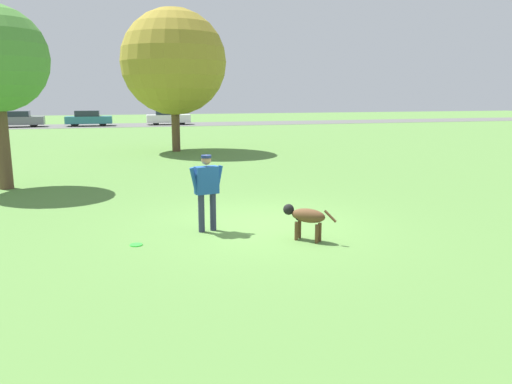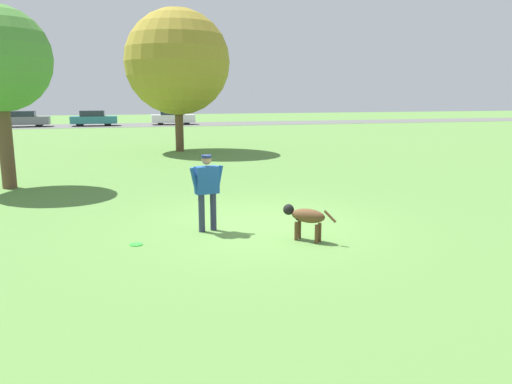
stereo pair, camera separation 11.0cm
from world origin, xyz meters
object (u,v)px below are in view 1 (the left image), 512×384
at_px(tree_mid_center, 174,62).
at_px(parked_car_white, 168,117).
at_px(parked_car_teal, 89,118).
at_px(parked_car_grey, 17,119).
at_px(frisbee, 136,245).
at_px(dog, 305,216).
at_px(person, 207,186).

distance_m(tree_mid_center, parked_car_white, 22.15).
relative_size(parked_car_teal, parked_car_white, 0.99).
distance_m(tree_mid_center, parked_car_teal, 22.52).
distance_m(parked_car_grey, parked_car_teal, 5.78).
height_order(tree_mid_center, parked_car_teal, tree_mid_center).
bearing_deg(parked_car_white, parked_car_grey, -178.23).
distance_m(parked_car_teal, parked_car_white, 6.93).
distance_m(parked_car_grey, parked_car_white, 12.71).
bearing_deg(frisbee, tree_mid_center, 80.75).
xyz_separation_m(parked_car_teal, parked_car_white, (6.92, 0.17, 0.01)).
bearing_deg(parked_car_white, dog, -89.85).
xyz_separation_m(person, tree_mid_center, (1.04, 14.88, 3.35)).
distance_m(person, tree_mid_center, 15.28).
xyz_separation_m(person, parked_car_white, (2.78, 36.66, -0.27)).
bearing_deg(frisbee, parked_car_grey, 102.77).
bearing_deg(tree_mid_center, dog, -87.57).
height_order(dog, parked_car_teal, parked_car_teal).
bearing_deg(parked_car_grey, person, -77.56).
bearing_deg(frisbee, parked_car_teal, 94.11).
xyz_separation_m(frisbee, parked_car_grey, (-8.45, 37.28, 0.66)).
distance_m(dog, parked_car_grey, 39.57).
relative_size(tree_mid_center, parked_car_teal, 1.74).
relative_size(dog, parked_car_grey, 0.21).
bearing_deg(tree_mid_center, parked_car_teal, 103.50).
height_order(parked_car_teal, parked_car_white, parked_car_white).
relative_size(frisbee, tree_mid_center, 0.04).
xyz_separation_m(person, parked_car_grey, (-9.93, 36.65, -0.28)).
bearing_deg(person, parked_car_white, 72.32).
bearing_deg(parked_car_teal, parked_car_white, 2.46).
xyz_separation_m(dog, parked_car_white, (1.05, 37.82, 0.20)).
relative_size(parked_car_grey, parked_car_white, 1.08).
bearing_deg(tree_mid_center, parked_car_white, 85.45).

